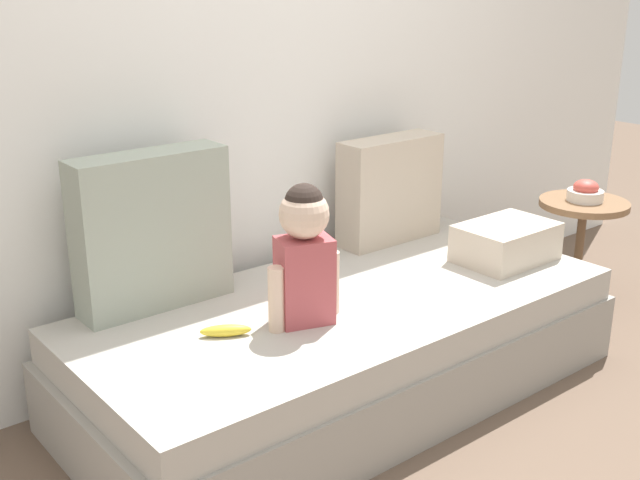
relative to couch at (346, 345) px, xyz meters
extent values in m
plane|color=brown|center=(0.00, 0.00, -0.19)|extent=(12.00, 12.00, 0.00)
cube|color=white|center=(0.00, 0.61, 0.99)|extent=(5.30, 0.10, 2.37)
cube|color=#9C978F|center=(0.00, 0.00, -0.06)|extent=(2.10, 0.96, 0.27)
cube|color=#B7B2A8|center=(0.00, 0.00, 0.14)|extent=(2.04, 0.93, 0.12)
cube|color=#99A393|center=(-0.58, 0.38, 0.48)|extent=(0.55, 0.16, 0.56)
cube|color=#C1B29E|center=(0.58, 0.38, 0.43)|extent=(0.50, 0.16, 0.46)
cube|color=#B24C51|center=(-0.25, -0.07, 0.35)|extent=(0.21, 0.18, 0.30)
sphere|color=beige|center=(-0.25, -0.07, 0.59)|extent=(0.17, 0.17, 0.17)
sphere|color=#2D231E|center=(-0.25, -0.07, 0.62)|extent=(0.13, 0.13, 0.13)
cylinder|color=beige|center=(-0.37, -0.07, 0.31)|extent=(0.06, 0.06, 0.23)
cylinder|color=beige|center=(-0.13, -0.07, 0.31)|extent=(0.06, 0.06, 0.23)
ellipsoid|color=yellow|center=(-0.53, 0.00, 0.22)|extent=(0.17, 0.13, 0.04)
cube|color=beige|center=(0.77, -0.12, 0.28)|extent=(0.40, 0.28, 0.16)
cylinder|color=brown|center=(1.38, -0.08, 0.32)|extent=(0.41, 0.41, 0.03)
cylinder|color=brown|center=(1.38, -0.08, 0.06)|extent=(0.04, 0.04, 0.50)
cylinder|color=brown|center=(1.38, -0.08, -0.18)|extent=(0.22, 0.22, 0.02)
cylinder|color=silver|center=(1.38, -0.08, 0.36)|extent=(0.16, 0.16, 0.05)
ellipsoid|color=#CC4C42|center=(1.38, -0.08, 0.40)|extent=(0.11, 0.11, 0.07)
camera|label=1|loc=(-1.78, -2.04, 1.35)|focal=44.40mm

